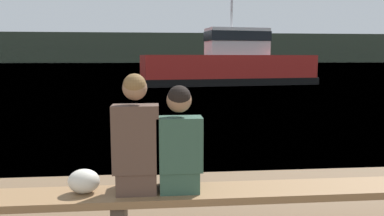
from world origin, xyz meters
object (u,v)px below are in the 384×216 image
(bench_main, at_px, (119,201))
(person_right, at_px, (179,144))
(shopping_bag, at_px, (84,181))
(person_left, at_px, (136,140))
(tugboat_red, at_px, (230,67))

(bench_main, relative_size, person_right, 8.04)
(bench_main, height_order, shopping_bag, shopping_bag)
(bench_main, bearing_deg, person_left, -0.77)
(shopping_bag, bearing_deg, tugboat_red, 75.13)
(person_left, relative_size, person_right, 1.11)
(bench_main, distance_m, tugboat_red, 20.04)
(shopping_bag, bearing_deg, person_right, -2.04)
(person_right, height_order, shopping_bag, person_right)
(bench_main, height_order, person_right, person_right)
(person_right, xyz_separation_m, tugboat_red, (4.31, 19.44, 0.22))
(bench_main, distance_m, person_left, 0.57)
(shopping_bag, height_order, tugboat_red, tugboat_red)
(tugboat_red, bearing_deg, person_right, 158.87)
(person_right, relative_size, shopping_bag, 3.45)
(person_right, height_order, tugboat_red, tugboat_red)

